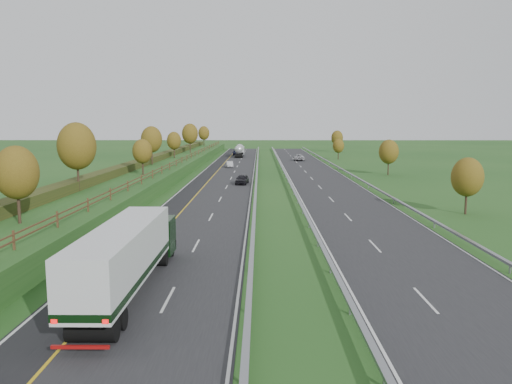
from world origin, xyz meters
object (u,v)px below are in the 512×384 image
(car_silver_mid, at_px, (230,164))
(car_oncoming, at_px, (299,157))
(car_dark_near, at_px, (242,179))
(car_small_far, at_px, (236,153))
(box_lorry, at_px, (128,254))
(road_tanker, at_px, (239,150))

(car_silver_mid, height_order, car_oncoming, car_oncoming)
(car_dark_near, height_order, car_oncoming, car_oncoming)
(car_small_far, bearing_deg, box_lorry, -93.67)
(car_dark_near, height_order, car_small_far, car_dark_near)
(car_small_far, xyz_separation_m, car_oncoming, (17.14, -21.44, 0.07))
(car_small_far, bearing_deg, car_dark_near, -90.09)
(car_dark_near, distance_m, car_oncoming, 51.39)
(car_dark_near, bearing_deg, box_lorry, -88.87)
(box_lorry, bearing_deg, car_dark_near, 84.91)
(car_dark_near, bearing_deg, car_small_far, 99.71)
(road_tanker, xyz_separation_m, car_small_far, (-1.30, 6.83, -1.11))
(box_lorry, distance_m, car_oncoming, 102.21)
(car_small_far, relative_size, car_oncoming, 0.87)
(car_oncoming, bearing_deg, box_lorry, 82.01)
(box_lorry, distance_m, car_silver_mid, 80.77)
(car_silver_mid, relative_size, car_small_far, 0.80)
(box_lorry, bearing_deg, car_small_far, 89.91)
(box_lorry, height_order, car_dark_near, box_lorry)
(road_tanker, bearing_deg, car_oncoming, -42.70)
(car_oncoming, bearing_deg, car_silver_mid, 52.11)
(road_tanker, relative_size, car_oncoming, 2.00)
(car_silver_mid, height_order, car_small_far, car_small_far)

